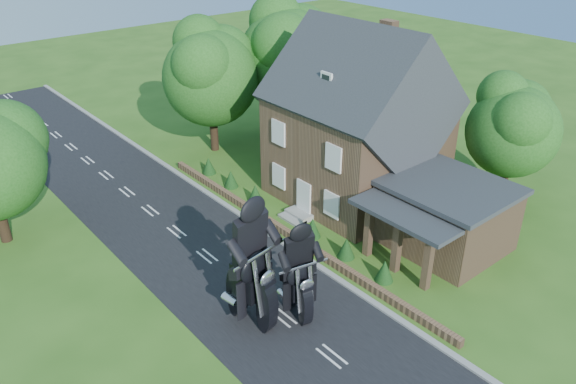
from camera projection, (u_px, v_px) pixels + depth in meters
ground at (283, 317)px, 24.02m from camera, size 120.00×120.00×0.00m
road at (283, 317)px, 24.01m from camera, size 7.00×80.00×0.02m
kerb at (344, 283)px, 26.06m from camera, size 0.30×80.00×0.12m
garden_wall at (286, 232)px, 29.75m from camera, size 0.30×22.00×0.40m
house at (358, 126)px, 32.01m from camera, size 9.54×8.64×10.24m
annex at (444, 215)px, 28.24m from camera, size 7.05×5.94×3.44m
tree_annex_side at (516, 122)px, 31.61m from camera, size 5.64×5.20×7.48m
tree_house_right at (395, 81)px, 36.88m from camera, size 6.51×6.00×8.40m
tree_behind_house at (292, 50)px, 40.09m from camera, size 7.81×7.20×10.08m
tree_behind_left at (214, 69)px, 37.58m from camera, size 6.94×6.40×9.16m
shrub_a at (384, 271)px, 26.09m from camera, size 0.90×0.90×1.10m
shrub_b at (346, 248)px, 27.78m from camera, size 0.90×0.90×1.10m
shrub_c at (312, 227)px, 29.48m from camera, size 0.90×0.90×1.10m
shrub_d at (255, 193)px, 32.87m from camera, size 0.90×0.90×1.10m
shrub_e at (231, 179)px, 34.56m from camera, size 0.90×0.90×1.10m
shrub_f at (209, 165)px, 36.26m from camera, size 0.90×0.90×1.10m
motorcycle_lead at (298, 302)px, 23.81m from camera, size 0.69×1.55×1.40m
motorcycle_follow at (252, 304)px, 23.38m from camera, size 0.79×2.00×1.81m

